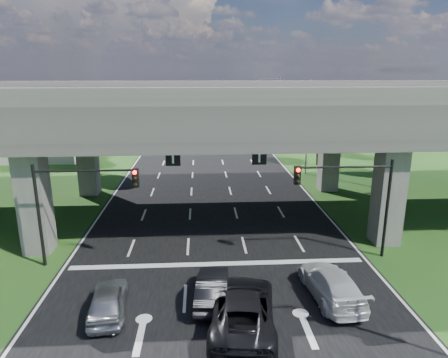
{
  "coord_description": "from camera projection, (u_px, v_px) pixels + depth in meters",
  "views": [
    {
      "loc": [
        -0.93,
        -17.55,
        10.91
      ],
      "look_at": [
        0.68,
        8.9,
        3.67
      ],
      "focal_mm": 32.0,
      "sensor_mm": 36.0,
      "label": 1
    }
  ],
  "objects": [
    {
      "name": "car_white",
      "position": [
        331.0,
        284.0,
        19.59
      ],
      "size": [
        2.46,
        5.23,
        1.47
      ],
      "primitive_type": "imported",
      "rotation": [
        0.0,
        0.0,
        3.22
      ],
      "color": "silver",
      "rests_on": "road"
    },
    {
      "name": "tree_left_near",
      "position": [
        78.0,
        129.0,
        42.78
      ],
      "size": [
        4.5,
        4.5,
        7.8
      ],
      "color": "black",
      "rests_on": "ground"
    },
    {
      "name": "ground",
      "position": [
        221.0,
        297.0,
        19.83
      ],
      "size": [
        160.0,
        160.0,
        0.0
      ],
      "primitive_type": "plane",
      "color": "#1A4115",
      "rests_on": "ground"
    },
    {
      "name": "warehouse",
      "position": [
        6.0,
        142.0,
        51.48
      ],
      "size": [
        20.0,
        10.0,
        4.0
      ],
      "primitive_type": "cube",
      "color": "#9E9E99",
      "rests_on": "ground"
    },
    {
      "name": "tree_right_near",
      "position": [
        320.0,
        127.0,
        46.36
      ],
      "size": [
        4.2,
        4.2,
        7.28
      ],
      "color": "black",
      "rests_on": "ground"
    },
    {
      "name": "signal_right",
      "position": [
        353.0,
        191.0,
        22.98
      ],
      "size": [
        5.76,
        0.54,
        6.0
      ],
      "color": "black",
      "rests_on": "ground"
    },
    {
      "name": "overpass",
      "position": [
        212.0,
        112.0,
        29.29
      ],
      "size": [
        80.0,
        15.0,
        10.0
      ],
      "color": "#3A3735",
      "rests_on": "ground"
    },
    {
      "name": "tree_right_mid",
      "position": [
        324.0,
        121.0,
        54.33
      ],
      "size": [
        3.91,
        3.9,
        6.76
      ],
      "color": "black",
      "rests_on": "ground"
    },
    {
      "name": "car_trailing",
      "position": [
        243.0,
        308.0,
        17.43
      ],
      "size": [
        3.39,
        6.22,
        1.65
      ],
      "primitive_type": "imported",
      "rotation": [
        0.0,
        0.0,
        3.03
      ],
      "color": "black",
      "rests_on": "road"
    },
    {
      "name": "tree_left_mid",
      "position": [
        73.0,
        125.0,
        50.47
      ],
      "size": [
        3.91,
        3.9,
        6.76
      ],
      "color": "black",
      "rests_on": "ground"
    },
    {
      "name": "streetlight_far",
      "position": [
        305.0,
        120.0,
        41.98
      ],
      "size": [
        3.38,
        0.25,
        10.0
      ],
      "color": "gray",
      "rests_on": "ground"
    },
    {
      "name": "streetlight_beyond",
      "position": [
        276.0,
        107.0,
        57.39
      ],
      "size": [
        3.38,
        0.25,
        10.0
      ],
      "color": "gray",
      "rests_on": "ground"
    },
    {
      "name": "signal_left",
      "position": [
        76.0,
        196.0,
        22.06
      ],
      "size": [
        5.76,
        0.54,
        6.0
      ],
      "color": "black",
      "rests_on": "ground"
    },
    {
      "name": "car_dark",
      "position": [
        212.0,
        288.0,
        19.31
      ],
      "size": [
        1.86,
        4.35,
        1.39
      ],
      "primitive_type": "imported",
      "rotation": [
        0.0,
        0.0,
        3.05
      ],
      "color": "black",
      "rests_on": "road"
    },
    {
      "name": "car_silver",
      "position": [
        108.0,
        300.0,
        18.32
      ],
      "size": [
        2.04,
        4.2,
        1.38
      ],
      "primitive_type": "imported",
      "rotation": [
        0.0,
        0.0,
        3.24
      ],
      "color": "#A2A5A9",
      "rests_on": "road"
    },
    {
      "name": "road",
      "position": [
        214.0,
        223.0,
        29.45
      ],
      "size": [
        18.0,
        120.0,
        0.03
      ],
      "primitive_type": "cube",
      "color": "black",
      "rests_on": "ground"
    },
    {
      "name": "tree_left_far",
      "position": [
        117.0,
        111.0,
        58.15
      ],
      "size": [
        4.8,
        4.8,
        8.32
      ],
      "color": "black",
      "rests_on": "ground"
    },
    {
      "name": "tree_right_far",
      "position": [
        284.0,
        111.0,
        61.63
      ],
      "size": [
        4.5,
        4.5,
        7.8
      ],
      "color": "black",
      "rests_on": "ground"
    }
  ]
}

